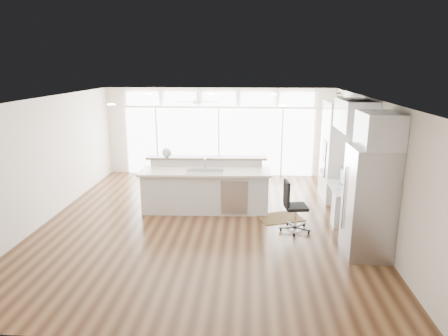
{
  "coord_description": "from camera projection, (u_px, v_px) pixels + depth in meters",
  "views": [
    {
      "loc": [
        0.99,
        -8.23,
        3.37
      ],
      "look_at": [
        0.39,
        0.6,
        1.08
      ],
      "focal_mm": 32.0,
      "sensor_mm": 36.0,
      "label": 1
    }
  ],
  "objects": [
    {
      "name": "office_chair",
      "position": [
        296.0,
        206.0,
        8.23
      ],
      "size": [
        0.63,
        0.6,
        1.08
      ],
      "primitive_type": "cube",
      "rotation": [
        0.0,
        0.0,
        0.15
      ],
      "color": "black",
      "rests_on": "floor"
    },
    {
      "name": "keyboard",
      "position": [
        336.0,
        187.0,
        8.77
      ],
      "size": [
        0.14,
        0.34,
        0.02
      ],
      "primitive_type": "cube",
      "rotation": [
        0.0,
        0.0,
        0.03
      ],
      "color": "silver",
      "rests_on": "desk_nook"
    },
    {
      "name": "ceiling",
      "position": [
        203.0,
        99.0,
        8.18
      ],
      "size": [
        7.0,
        8.0,
        0.02
      ],
      "primitive_type": "cube",
      "color": "silver",
      "rests_on": "wall_back"
    },
    {
      "name": "refrigerator",
      "position": [
        369.0,
        202.0,
        7.1
      ],
      "size": [
        0.76,
        0.9,
        2.0
      ],
      "primitive_type": "cube",
      "color": "#A5A5A9",
      "rests_on": "floor"
    },
    {
      "name": "recessed_lights",
      "position": [
        204.0,
        99.0,
        8.38
      ],
      "size": [
        3.4,
        3.0,
        0.02
      ],
      "primitive_type": "cube",
      "color": "white",
      "rests_on": "ceiling"
    },
    {
      "name": "framed_photos",
      "position": [
        358.0,
        153.0,
        9.17
      ],
      "size": [
        0.06,
        0.22,
        0.8
      ],
      "primitive_type": "cube",
      "color": "black",
      "rests_on": "wall_right"
    },
    {
      "name": "wall_left",
      "position": [
        46.0,
        160.0,
        8.75
      ],
      "size": [
        0.04,
        8.0,
        2.7
      ],
      "primitive_type": "cube",
      "color": "silver",
      "rests_on": "floor"
    },
    {
      "name": "wall_back",
      "position": [
        219.0,
        132.0,
        12.38
      ],
      "size": [
        7.0,
        0.04,
        2.7
      ],
      "primitive_type": "cube",
      "color": "silver",
      "rests_on": "floor"
    },
    {
      "name": "wall_front",
      "position": [
        164.0,
        243.0,
        4.66
      ],
      "size": [
        7.0,
        0.04,
        2.7
      ],
      "primitive_type": "cube",
      "color": "silver",
      "rests_on": "floor"
    },
    {
      "name": "floor",
      "position": [
        205.0,
        222.0,
        8.86
      ],
      "size": [
        7.0,
        8.0,
        0.02
      ],
      "primitive_type": "cube",
      "color": "#3D2312",
      "rests_on": "ground"
    },
    {
      "name": "wall_right",
      "position": [
        371.0,
        165.0,
        8.29
      ],
      "size": [
        0.04,
        8.0,
        2.7
      ],
      "primitive_type": "cube",
      "color": "silver",
      "rests_on": "floor"
    },
    {
      "name": "desk_window",
      "position": [
        366.0,
        153.0,
        8.53
      ],
      "size": [
        0.04,
        0.85,
        0.85
      ],
      "primitive_type": "cube",
      "color": "white",
      "rests_on": "wall_right"
    },
    {
      "name": "ceiling_fan",
      "position": [
        197.0,
        98.0,
        10.97
      ],
      "size": [
        1.16,
        1.16,
        0.32
      ],
      "primitive_type": "cube",
      "color": "white",
      "rests_on": "ceiling"
    },
    {
      "name": "oven_cabinet",
      "position": [
        337.0,
        151.0,
        10.08
      ],
      "size": [
        0.64,
        1.2,
        2.5
      ],
      "primitive_type": "cube",
      "color": "silver",
      "rests_on": "floor"
    },
    {
      "name": "rug",
      "position": [
        280.0,
        218.0,
        9.05
      ],
      "size": [
        1.14,
        0.99,
        0.01
      ],
      "primitive_type": "cube",
      "rotation": [
        0.0,
        0.0,
        0.36
      ],
      "color": "#332310",
      "rests_on": "floor"
    },
    {
      "name": "fridge_cabinet",
      "position": [
        380.0,
        130.0,
        6.77
      ],
      "size": [
        0.64,
        0.9,
        0.6
      ],
      "primitive_type": "cube",
      "color": "silver",
      "rests_on": "wall_right"
    },
    {
      "name": "glass_wall",
      "position": [
        219.0,
        142.0,
        12.4
      ],
      "size": [
        5.8,
        0.06,
        2.08
      ],
      "primitive_type": "cube",
      "color": "white",
      "rests_on": "wall_back"
    },
    {
      "name": "monitor",
      "position": [
        345.0,
        178.0,
        8.7
      ],
      "size": [
        0.12,
        0.52,
        0.43
      ],
      "primitive_type": "cube",
      "rotation": [
        0.0,
        0.0,
        0.07
      ],
      "color": "black",
      "rests_on": "desk_nook"
    },
    {
      "name": "fishbowl",
      "position": [
        167.0,
        153.0,
        9.61
      ],
      "size": [
        0.25,
        0.25,
        0.23
      ],
      "primitive_type": "sphere",
      "rotation": [
        0.0,
        0.0,
        -0.09
      ],
      "color": "silver",
      "rests_on": "kitchen_island"
    },
    {
      "name": "upper_cabinets",
      "position": [
        355.0,
        115.0,
        8.35
      ],
      "size": [
        0.64,
        1.3,
        0.64
      ],
      "primitive_type": "cube",
      "color": "silver",
      "rests_on": "wall_right"
    },
    {
      "name": "transom_row",
      "position": [
        219.0,
        99.0,
        12.07
      ],
      "size": [
        5.9,
        0.06,
        0.4
      ],
      "primitive_type": "cube",
      "color": "white",
      "rests_on": "wall_back"
    },
    {
      "name": "potted_plant",
      "position": [
        341.0,
        97.0,
        9.73
      ],
      "size": [
        0.27,
        0.3,
        0.23
      ],
      "primitive_type": "imported",
      "rotation": [
        0.0,
        0.0,
        0.0
      ],
      "color": "#245323",
      "rests_on": "oven_cabinet"
    },
    {
      "name": "kitchen_island",
      "position": [
        205.0,
        186.0,
        9.38
      ],
      "size": [
        3.08,
        1.27,
        1.21
      ],
      "primitive_type": "cube",
      "rotation": [
        0.0,
        0.0,
        0.04
      ],
      "color": "silver",
      "rests_on": "floor"
    },
    {
      "name": "desk_nook",
      "position": [
        346.0,
        204.0,
        8.85
      ],
      "size": [
        0.72,
        1.3,
        0.76
      ],
      "primitive_type": "cube",
      "color": "silver",
      "rests_on": "floor"
    }
  ]
}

